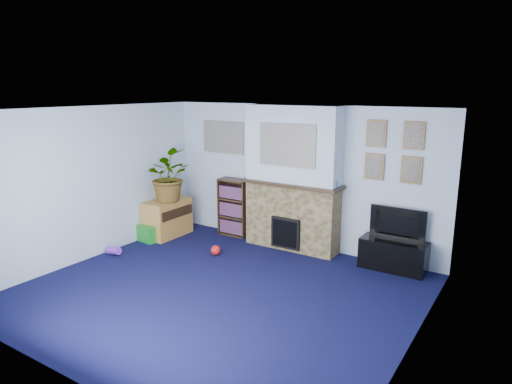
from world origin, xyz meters
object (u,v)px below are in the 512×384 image
Objects in this scene: sideboard at (167,217)px; tv_stand at (393,255)px; bookshelf at (235,208)px; television at (396,225)px.

tv_stand is at bearing 8.99° from sideboard.
bookshelf is 1.21× the size of sideboard.
bookshelf reaches higher than television.
sideboard is at bearing 9.73° from television.
television is 2.97m from bookshelf.
bookshelf is at bearing 34.85° from sideboard.
sideboard is (-3.97, -0.65, -0.35)m from television.
tv_stand is at bearing 90.46° from television.
tv_stand is 2.97m from bookshelf.
bookshelf is at bearing -0.63° from television.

